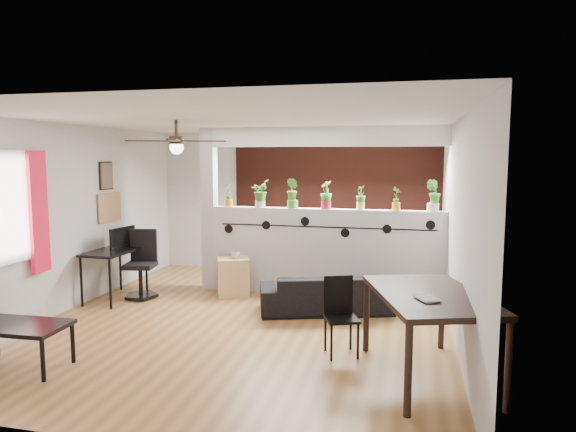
{
  "coord_description": "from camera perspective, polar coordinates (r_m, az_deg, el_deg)",
  "views": [
    {
      "loc": [
        2.04,
        -6.25,
        2.15
      ],
      "look_at": [
        0.41,
        0.6,
        1.33
      ],
      "focal_mm": 32.0,
      "sensor_mm": 36.0,
      "label": 1
    }
  ],
  "objects": [
    {
      "name": "folding_chair",
      "position": [
        5.72,
        5.77,
        -10.15
      ],
      "size": [
        0.45,
        0.45,
        0.85
      ],
      "color": "black",
      "rests_on": "ground"
    },
    {
      "name": "pier_column",
      "position": [
        8.41,
        -8.72,
        0.76
      ],
      "size": [
        0.22,
        0.2,
        2.6
      ],
      "primitive_type": "cube",
      "color": "#BCBCC1",
      "rests_on": "ground"
    },
    {
      "name": "ceiling_fan",
      "position": [
        6.59,
        -12.28,
        7.92
      ],
      "size": [
        1.19,
        1.19,
        0.43
      ],
      "color": "black",
      "rests_on": "room_shell"
    },
    {
      "name": "potted_plant_2",
      "position": [
        7.96,
        0.52,
        2.65
      ],
      "size": [
        0.31,
        0.31,
        0.47
      ],
      "color": "#4E9A38",
      "rests_on": "partition_wall"
    },
    {
      "name": "potted_plant_4",
      "position": [
        7.8,
        8.08,
        2.14
      ],
      "size": [
        0.18,
        0.21,
        0.37
      ],
      "color": "#E1DF4F",
      "rests_on": "partition_wall"
    },
    {
      "name": "potted_plant_0",
      "position": [
        8.27,
        -6.63,
        2.42
      ],
      "size": [
        0.22,
        0.23,
        0.37
      ],
      "color": "orange",
      "rests_on": "partition_wall"
    },
    {
      "name": "sofa",
      "position": [
        7.23,
        4.28,
        -8.56
      ],
      "size": [
        1.87,
        1.18,
        0.51
      ],
      "primitive_type": "imported",
      "rotation": [
        0.0,
        0.0,
        3.45
      ],
      "color": "black",
      "rests_on": "ground"
    },
    {
      "name": "cup",
      "position": [
        7.99,
        -5.82,
        -4.33
      ],
      "size": [
        0.15,
        0.15,
        0.1
      ],
      "primitive_type": "imported",
      "rotation": [
        0.0,
        0.0,
        -0.19
      ],
      "color": "gray",
      "rests_on": "cube_shelf"
    },
    {
      "name": "vine_decal",
      "position": [
        7.82,
        4.12,
        -1.24
      ],
      "size": [
        3.31,
        0.01,
        0.3
      ],
      "color": "black",
      "rests_on": "partition_wall"
    },
    {
      "name": "corkboard",
      "position": [
        8.59,
        -19.22,
        0.93
      ],
      "size": [
        0.03,
        0.6,
        0.45
      ],
      "primitive_type": "cube",
      "color": "#9D734B",
      "rests_on": "room_shell"
    },
    {
      "name": "potted_plant_5",
      "position": [
        7.77,
        11.95,
        2.0
      ],
      "size": [
        0.22,
        0.22,
        0.36
      ],
      "color": "orange",
      "rests_on": "partition_wall"
    },
    {
      "name": "book",
      "position": [
        4.87,
        14.34,
        -8.97
      ],
      "size": [
        0.26,
        0.29,
        0.02
      ],
      "primitive_type": "imported",
      "rotation": [
        0.0,
        0.0,
        0.48
      ],
      "color": "gray",
      "rests_on": "dining_table"
    },
    {
      "name": "potted_plant_3",
      "position": [
        7.87,
        4.26,
        2.45
      ],
      "size": [
        0.28,
        0.28,
        0.43
      ],
      "color": "red",
      "rests_on": "partition_wall"
    },
    {
      "name": "partition_wall",
      "position": [
        7.98,
        4.21,
        -4.03
      ],
      "size": [
        3.6,
        0.18,
        1.35
      ],
      "primitive_type": "cube",
      "color": "#BCBCC1",
      "rests_on": "ground"
    },
    {
      "name": "potted_plant_1",
      "position": [
        8.1,
        -3.12,
        2.6
      ],
      "size": [
        0.2,
        0.24,
        0.44
      ],
      "color": "silver",
      "rests_on": "partition_wall"
    },
    {
      "name": "room_shell",
      "position": [
        6.63,
        -4.69,
        -0.75
      ],
      "size": [
        6.3,
        7.1,
        2.9
      ],
      "color": "olive",
      "rests_on": "ground"
    },
    {
      "name": "window_assembly",
      "position": [
        6.86,
        -28.83,
        0.45
      ],
      "size": [
        0.09,
        1.3,
        1.55
      ],
      "color": "white",
      "rests_on": "room_shell"
    },
    {
      "name": "potted_plant_6",
      "position": [
        7.77,
        15.85,
        2.3
      ],
      "size": [
        0.3,
        0.27,
        0.47
      ],
      "color": "silver",
      "rests_on": "partition_wall"
    },
    {
      "name": "monitor",
      "position": [
        8.25,
        -18.19,
        -2.76
      ],
      "size": [
        0.31,
        0.1,
        0.18
      ],
      "primitive_type": "imported",
      "rotation": [
        0.0,
        0.0,
        1.42
      ],
      "color": "black",
      "rests_on": "computer_desk"
    },
    {
      "name": "dining_table",
      "position": [
        5.19,
        15.37,
        -9.19
      ],
      "size": [
        1.38,
        1.76,
        0.85
      ],
      "color": "black",
      "rests_on": "ground"
    },
    {
      "name": "cube_shelf",
      "position": [
        8.08,
        -6.13,
        -6.7
      ],
      "size": [
        0.61,
        0.58,
        0.58
      ],
      "primitive_type": "cube",
      "rotation": [
        0.0,
        0.0,
        0.41
      ],
      "color": "tan",
      "rests_on": "ground"
    },
    {
      "name": "computer_desk",
      "position": [
        8.15,
        -18.7,
        -4.03
      ],
      "size": [
        0.58,
        1.07,
        0.76
      ],
      "color": "black",
      "rests_on": "ground"
    },
    {
      "name": "ceiling_header",
      "position": [
        7.85,
        4.32,
        8.81
      ],
      "size": [
        3.6,
        0.18,
        0.3
      ],
      "primitive_type": "cube",
      "color": "silver",
      "rests_on": "room_shell"
    },
    {
      "name": "office_chair",
      "position": [
        8.18,
        -15.96,
        -5.62
      ],
      "size": [
        0.53,
        0.53,
        1.02
      ],
      "color": "black",
      "rests_on": "ground"
    },
    {
      "name": "coffee_table",
      "position": [
        5.98,
        -27.87,
        -11.01
      ],
      "size": [
        1.01,
        0.59,
        0.46
      ],
      "color": "black",
      "rests_on": "ground"
    },
    {
      "name": "baseboard_heater",
      "position": [
        7.12,
        -28.08,
        -10.98
      ],
      "size": [
        0.08,
        1.0,
        0.18
      ],
      "primitive_type": "cube",
      "color": "silver",
      "rests_on": "ground"
    },
    {
      "name": "framed_art",
      "position": [
        8.51,
        -19.55,
        4.24
      ],
      "size": [
        0.03,
        0.34,
        0.44
      ],
      "color": "#8C7259",
      "rests_on": "room_shell"
    },
    {
      "name": "brick_panel",
      "position": [
        9.34,
        5.68,
        1.39
      ],
      "size": [
        3.9,
        0.05,
        2.6
      ],
      "primitive_type": "cube",
      "color": "#94392B",
      "rests_on": "ground"
    }
  ]
}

